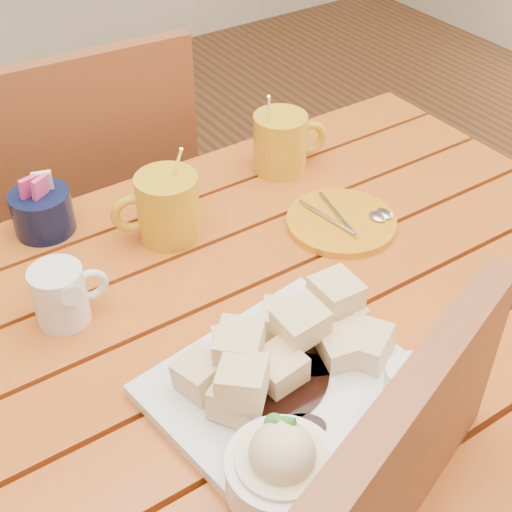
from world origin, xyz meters
TOP-DOWN VIEW (x-y plane):
  - table at (0.00, 0.00)m, footprint 1.20×0.79m
  - dessert_plate at (-0.04, -0.16)m, footprint 0.33×0.33m
  - coffee_mug_left at (-0.00, 0.22)m, footprint 0.13×0.09m
  - coffee_mug_right at (0.25, 0.28)m, footprint 0.13×0.09m
  - cream_pitcher at (-0.20, 0.14)m, footprint 0.10×0.08m
  - sugar_caddy at (-0.15, 0.34)m, footprint 0.09×0.09m
  - orange_saucer at (0.23, 0.10)m, footprint 0.17×0.17m
  - chair_far at (-0.00, 0.64)m, footprint 0.47×0.47m

SIDE VIEW (x-z plane):
  - chair_far at x=0.00m, z-range 0.05..0.98m
  - table at x=0.00m, z-range 0.27..1.02m
  - orange_saucer at x=0.23m, z-range 0.75..0.77m
  - dessert_plate at x=-0.04m, z-range 0.73..0.84m
  - sugar_caddy at x=-0.15m, z-range 0.74..0.83m
  - cream_pitcher at x=-0.20m, z-range 0.75..0.84m
  - coffee_mug_right at x=0.25m, z-range 0.73..0.88m
  - coffee_mug_left at x=0.00m, z-range 0.73..0.88m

